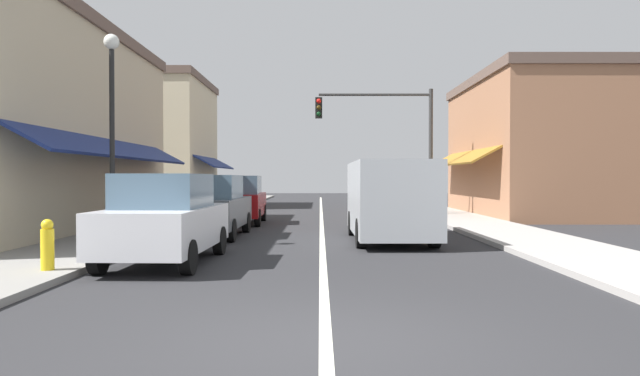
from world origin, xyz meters
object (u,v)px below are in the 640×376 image
street_lamp_left_near (114,106)px  traffic_signal_mast_arm (392,129)px  parked_car_nearest_left (167,219)px  fire_hydrant (50,245)px  van_in_lane (391,198)px  parked_car_second_left (214,206)px  parked_car_third_left (241,200)px

street_lamp_left_near → traffic_signal_mast_arm: bearing=55.6°
parked_car_nearest_left → fire_hydrant: (-1.60, -1.54, -0.33)m
van_in_lane → street_lamp_left_near: (-6.76, -1.82, 2.24)m
street_lamp_left_near → parked_car_second_left: bearing=57.9°
parked_car_nearest_left → van_in_lane: 6.40m
street_lamp_left_near → parked_car_nearest_left: bearing=-50.7°
van_in_lane → traffic_signal_mast_arm: size_ratio=0.93×
traffic_signal_mast_arm → van_in_lane: bearing=-97.0°
parked_car_nearest_left → traffic_signal_mast_arm: 15.48m
parked_car_nearest_left → street_lamp_left_near: 3.87m
fire_hydrant → parked_car_second_left: bearing=77.0°
street_lamp_left_near → parked_car_third_left: bearing=76.1°
parked_car_second_left → parked_car_third_left: same height
parked_car_nearest_left → traffic_signal_mast_arm: (6.11, 13.91, 2.95)m
parked_car_second_left → fire_hydrant: 6.87m
parked_car_nearest_left → traffic_signal_mast_arm: size_ratio=0.74×
street_lamp_left_near → fire_hydrant: street_lamp_left_near is taller
parked_car_nearest_left → parked_car_second_left: (-0.06, 5.15, 0.00)m
parked_car_third_left → street_lamp_left_near: (-1.91, -7.69, 2.51)m
traffic_signal_mast_arm → street_lamp_left_near: size_ratio=1.10×
parked_car_nearest_left → van_in_lane: van_in_lane is taller
parked_car_nearest_left → street_lamp_left_near: (-1.86, 2.27, 2.51)m
parked_car_second_left → traffic_signal_mast_arm: 11.11m
parked_car_nearest_left → van_in_lane: bearing=41.4°
street_lamp_left_near → fire_hydrant: size_ratio=5.83×
van_in_lane → street_lamp_left_near: street_lamp_left_near is taller
parked_car_third_left → parked_car_nearest_left: bearing=-91.8°
parked_car_nearest_left → fire_hydrant: bearing=-134.7°
van_in_lane → street_lamp_left_near: size_ratio=1.02×
parked_car_second_left → fire_hydrant: (-1.55, -6.68, -0.33)m
fire_hydrant → van_in_lane: bearing=40.9°
traffic_signal_mast_arm → fire_hydrant: size_ratio=6.42×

